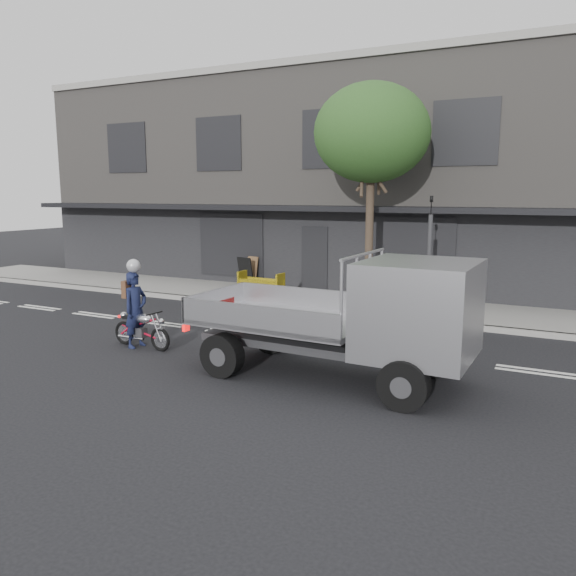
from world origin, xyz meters
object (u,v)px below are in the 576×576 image
(street_tree, at_px, (372,134))
(sandwich_board, at_px, (246,272))
(traffic_light_pole, at_px, (429,264))
(flatbed_ute, at_px, (391,312))
(construction_barrier, at_px, (258,285))
(motorcycle, at_px, (141,328))
(rider, at_px, (136,310))

(street_tree, xyz_separation_m, sandwich_board, (-5.30, 1.60, -4.59))
(traffic_light_pole, height_order, sandwich_board, traffic_light_pole)
(flatbed_ute, distance_m, construction_barrier, 8.73)
(traffic_light_pole, distance_m, motorcycle, 7.79)
(rider, bearing_deg, street_tree, -24.57)
(flatbed_ute, distance_m, sandwich_board, 11.24)
(traffic_light_pole, relative_size, construction_barrier, 2.25)
(street_tree, relative_size, motorcycle, 3.89)
(traffic_light_pole, distance_m, flatbed_ute, 5.59)
(traffic_light_pole, distance_m, construction_barrier, 5.79)
(motorcycle, height_order, construction_barrier, construction_barrier)
(motorcycle, distance_m, flatbed_ute, 6.04)
(flatbed_ute, xyz_separation_m, construction_barrier, (-6.23, 6.05, -0.84))
(rider, bearing_deg, motorcycle, -85.30)
(motorcycle, relative_size, flatbed_ute, 0.32)
(traffic_light_pole, xyz_separation_m, motorcycle, (-5.40, -5.48, -1.19))
(motorcycle, distance_m, construction_barrier, 5.98)
(traffic_light_pole, distance_m, sandwich_board, 7.76)
(flatbed_ute, bearing_deg, sandwich_board, 136.29)
(rider, height_order, flatbed_ute, flatbed_ute)
(flatbed_ute, relative_size, construction_barrier, 3.51)
(construction_barrier, height_order, sandwich_board, sandwich_board)
(traffic_light_pole, height_order, construction_barrier, traffic_light_pole)
(traffic_light_pole, relative_size, rider, 1.97)
(sandwich_board, bearing_deg, street_tree, -2.96)
(street_tree, distance_m, rider, 8.48)
(sandwich_board, bearing_deg, construction_barrier, -36.41)
(street_tree, height_order, rider, street_tree)
(construction_barrier, distance_m, sandwich_board, 2.54)
(motorcycle, distance_m, sandwich_board, 8.16)
(rider, relative_size, flatbed_ute, 0.32)
(street_tree, xyz_separation_m, motorcycle, (-3.40, -6.33, -4.82))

